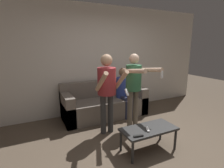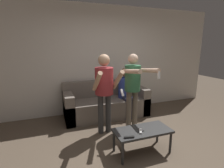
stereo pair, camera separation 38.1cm
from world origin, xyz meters
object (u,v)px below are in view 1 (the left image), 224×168
(remote_far, at_px, (148,129))
(person_standing_left, at_px, (107,85))
(couch, at_px, (104,104))
(coffee_table, at_px, (149,131))
(person_seated, at_px, (124,89))
(remote_near, at_px, (138,136))
(person_standing_right, at_px, (134,83))

(remote_far, bearing_deg, person_standing_left, 108.96)
(couch, bearing_deg, coffee_table, -87.73)
(coffee_table, bearing_deg, person_standing_left, 113.58)
(couch, xyz_separation_m, person_seated, (0.47, -0.15, 0.37))
(remote_near, height_order, remote_far, same)
(person_seated, bearing_deg, person_standing_left, -138.37)
(remote_near, xyz_separation_m, remote_far, (0.25, 0.11, 0.00))
(person_standing_left, bearing_deg, remote_far, -71.04)
(remote_far, bearing_deg, remote_near, -156.81)
(remote_near, bearing_deg, remote_far, 23.19)
(remote_near, bearing_deg, couch, 82.40)
(person_standing_left, bearing_deg, couch, 70.12)
(person_seated, bearing_deg, remote_far, -106.37)
(coffee_table, xyz_separation_m, remote_far, (-0.06, -0.05, 0.06))
(remote_near, distance_m, remote_far, 0.27)
(person_standing_right, distance_m, remote_near, 1.26)
(remote_near, bearing_deg, person_seated, 67.06)
(remote_far, bearing_deg, coffee_table, 38.08)
(couch, bearing_deg, remote_far, -89.84)
(remote_near, bearing_deg, coffee_table, 26.52)
(person_seated, height_order, remote_near, person_seated)
(coffee_table, bearing_deg, remote_near, -153.48)
(person_standing_left, height_order, remote_near, person_standing_left)
(person_standing_right, height_order, person_seated, person_standing_right)
(person_standing_left, distance_m, person_seated, 1.07)
(couch, xyz_separation_m, person_standing_right, (0.30, -0.85, 0.68))
(person_seated, height_order, coffee_table, person_seated)
(couch, distance_m, person_standing_left, 1.12)
(coffee_table, bearing_deg, person_seated, 75.29)
(person_standing_right, distance_m, coffee_table, 1.06)
(person_standing_right, bearing_deg, remote_near, -119.04)
(person_standing_left, bearing_deg, coffee_table, -66.42)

